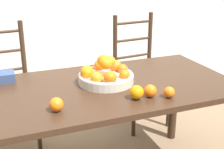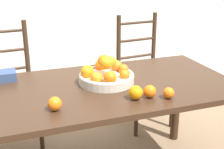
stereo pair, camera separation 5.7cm
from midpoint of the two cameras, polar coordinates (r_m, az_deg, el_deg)
name	(u,v)px [view 1 (the left image)]	position (r m, az deg, el deg)	size (l,w,h in m)	color
dining_table	(107,99)	(2.01, -1.67, -4.55)	(1.63, 0.86, 0.74)	#382316
fruit_bowl	(106,75)	(1.99, -2.00, -0.07)	(0.36, 0.36, 0.19)	beige
orange_loose_0	(137,92)	(1.77, 3.59, -3.27)	(0.08, 0.08, 0.08)	orange
orange_loose_1	(169,92)	(1.81, 9.54, -3.22)	(0.06, 0.06, 0.06)	orange
orange_loose_2	(150,91)	(1.80, 6.14, -3.00)	(0.07, 0.07, 0.07)	orange
orange_loose_3	(56,105)	(1.65, -11.12, -5.42)	(0.07, 0.07, 0.07)	orange
chair_left	(6,93)	(2.67, -19.41, -3.28)	(0.45, 0.43, 1.03)	#382619
chair_right	(140,75)	(2.93, 4.52, -0.09)	(0.46, 0.44, 1.03)	#382619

